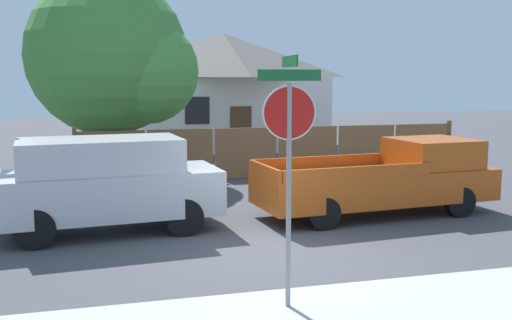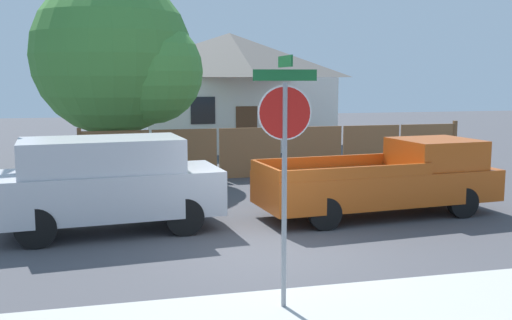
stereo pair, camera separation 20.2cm
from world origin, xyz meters
The scene contains 7 objects.
ground_plane centered at (0.00, 0.00, 0.00)m, with size 80.00×80.00×0.00m, color #47474C.
wooden_fence centered at (2.61, 8.08, 0.80)m, with size 12.66×0.12×1.69m.
house centered at (2.77, 17.17, 2.70)m, with size 8.72×7.38×5.21m.
oak_tree centered at (-2.38, 9.03, 3.75)m, with size 5.26×5.01×6.37m.
red_suv centered at (-2.89, 2.16, 1.05)m, with size 4.70×2.24×1.95m.
orange_pickup centered at (3.45, 2.19, 0.83)m, with size 5.72×2.35×1.73m.
stop_sign centered at (-0.54, -2.66, 2.35)m, with size 0.86×0.78×3.46m.
Camera 1 is at (-3.05, -10.28, 3.17)m, focal length 42.00 mm.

